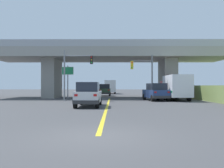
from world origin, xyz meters
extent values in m
plane|color=#424244|center=(0.00, 26.36, 0.00)|extent=(160.00, 160.00, 0.00)
cube|color=gray|center=(0.00, 26.36, 6.20)|extent=(33.70, 8.44, 1.27)
cube|color=gray|center=(-8.41, 26.36, 2.78)|extent=(1.79, 5.06, 5.56)
cube|color=gray|center=(8.41, 26.36, 2.78)|extent=(1.79, 5.06, 5.56)
cube|color=#9EA0A5|center=(0.00, 22.29, 7.28)|extent=(33.70, 0.20, 0.90)
cube|color=#9EA0A5|center=(0.00, 30.43, 7.28)|extent=(33.70, 0.20, 0.90)
cube|color=yellow|center=(0.00, 11.86, 0.00)|extent=(0.20, 23.72, 0.01)
cube|color=silver|center=(-1.55, 11.78, 0.81)|extent=(1.91, 4.66, 0.90)
cube|color=#1E232D|center=(-1.55, 11.43, 1.64)|extent=(1.68, 2.56, 0.76)
cube|color=#2D2D30|center=(-1.55, 9.50, 0.50)|extent=(1.94, 0.20, 0.28)
cube|color=red|center=(-2.27, 9.43, 1.03)|extent=(0.24, 0.06, 0.16)
cube|color=red|center=(-0.84, 9.43, 1.03)|extent=(0.24, 0.06, 0.16)
cylinder|color=black|center=(-2.40, 13.56, 0.36)|extent=(0.26, 0.72, 0.72)
cylinder|color=black|center=(-0.70, 13.56, 0.36)|extent=(0.26, 0.72, 0.72)
cylinder|color=black|center=(-2.40, 10.00, 0.36)|extent=(0.26, 0.72, 0.72)
cylinder|color=black|center=(-0.70, 10.00, 0.36)|extent=(0.26, 0.72, 0.72)
cube|color=navy|center=(5.46, 19.57, 0.81)|extent=(2.60, 4.63, 0.90)
cube|color=#1E232D|center=(5.51, 19.25, 1.64)|extent=(2.08, 2.64, 0.76)
cube|color=#2D2D30|center=(5.77, 17.45, 0.50)|extent=(2.04, 0.49, 0.28)
cube|color=red|center=(5.04, 17.27, 1.03)|extent=(0.25, 0.09, 0.16)
cube|color=red|center=(6.52, 17.49, 1.03)|extent=(0.25, 0.09, 0.16)
cylinder|color=black|center=(4.34, 21.07, 0.36)|extent=(0.36, 0.75, 0.72)
cylinder|color=black|center=(6.11, 21.33, 0.36)|extent=(0.36, 0.75, 0.72)
cylinder|color=black|center=(4.81, 17.81, 0.36)|extent=(0.36, 0.75, 0.72)
cylinder|color=black|center=(6.58, 18.07, 0.36)|extent=(0.36, 0.75, 0.72)
cube|color=red|center=(7.95, 23.07, 1.40)|extent=(2.20, 2.00, 1.90)
cube|color=silver|center=(7.95, 19.55, 1.70)|extent=(2.31, 5.03, 2.50)
cube|color=#197F4C|center=(7.95, 19.55, 1.08)|extent=(2.33, 4.93, 0.24)
cylinder|color=black|center=(6.95, 23.07, 0.45)|extent=(0.30, 0.90, 0.90)
cylinder|color=black|center=(8.95, 23.07, 0.45)|extent=(0.30, 0.90, 0.90)
cylinder|color=black|center=(6.95, 18.30, 0.45)|extent=(0.30, 0.90, 0.90)
cylinder|color=black|center=(8.95, 18.30, 0.45)|extent=(0.30, 0.90, 0.90)
cube|color=#2D4C33|center=(-0.95, 32.45, 0.81)|extent=(1.91, 4.43, 0.90)
cube|color=#1E232D|center=(-0.95, 32.12, 1.64)|extent=(1.68, 2.43, 0.76)
cube|color=#2D2D30|center=(-0.95, 30.29, 0.50)|extent=(1.94, 0.20, 0.28)
cube|color=red|center=(-1.66, 30.22, 1.03)|extent=(0.24, 0.06, 0.16)
cube|color=red|center=(-0.23, 30.22, 1.03)|extent=(0.24, 0.06, 0.16)
cylinder|color=black|center=(-1.80, 34.12, 0.36)|extent=(0.26, 0.72, 0.72)
cylinder|color=black|center=(-0.10, 34.12, 0.36)|extent=(0.26, 0.72, 0.72)
cylinder|color=black|center=(-1.80, 30.79, 0.36)|extent=(0.26, 0.72, 0.72)
cylinder|color=black|center=(-0.10, 30.79, 0.36)|extent=(0.26, 0.72, 0.72)
cylinder|color=#56595E|center=(5.18, 20.30, 2.73)|extent=(0.18, 0.18, 5.45)
cylinder|color=#56595E|center=(3.97, 20.30, 4.70)|extent=(2.42, 0.12, 0.12)
cube|color=gold|center=(2.76, 20.30, 4.22)|extent=(0.32, 0.26, 0.96)
sphere|color=red|center=(2.76, 20.15, 4.52)|extent=(0.16, 0.16, 0.16)
sphere|color=gold|center=(2.76, 20.15, 4.22)|extent=(0.16, 0.16, 0.16)
sphere|color=green|center=(2.76, 20.15, 3.92)|extent=(0.16, 0.16, 0.16)
cylinder|color=slate|center=(-5.18, 19.30, 2.93)|extent=(0.18, 0.18, 5.86)
cylinder|color=slate|center=(-3.60, 19.30, 5.22)|extent=(3.16, 0.12, 0.12)
cube|color=black|center=(-2.02, 19.30, 4.74)|extent=(0.32, 0.26, 0.96)
sphere|color=red|center=(-2.02, 19.15, 5.04)|extent=(0.16, 0.16, 0.16)
sphere|color=gold|center=(-2.02, 19.15, 4.74)|extent=(0.16, 0.16, 0.16)
sphere|color=green|center=(-2.02, 19.15, 4.44)|extent=(0.16, 0.16, 0.16)
cylinder|color=slate|center=(-5.56, 23.30, 2.21)|extent=(0.14, 0.14, 4.42)
cube|color=#197242|center=(-5.56, 23.24, 3.73)|extent=(1.48, 0.08, 0.98)
cube|color=white|center=(-5.56, 23.23, 3.73)|extent=(1.56, 0.04, 1.06)
cube|color=red|center=(-0.15, 45.83, 1.40)|extent=(2.20, 2.00, 1.90)
cube|color=silver|center=(-0.15, 42.57, 1.67)|extent=(2.31, 4.50, 2.44)
cube|color=#195999|center=(-0.15, 42.57, 1.06)|extent=(2.33, 4.41, 0.24)
cylinder|color=black|center=(-1.15, 45.83, 0.45)|extent=(0.30, 0.90, 0.90)
cylinder|color=black|center=(0.85, 45.83, 0.45)|extent=(0.30, 0.90, 0.90)
cylinder|color=black|center=(-1.15, 41.45, 0.45)|extent=(0.30, 0.90, 0.90)
cylinder|color=black|center=(0.85, 41.45, 0.45)|extent=(0.30, 0.90, 0.90)
camera|label=1|loc=(0.52, -8.09, 1.73)|focal=37.89mm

